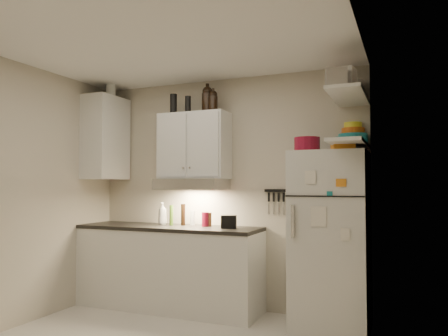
% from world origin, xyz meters
% --- Properties ---
extents(ceiling, '(3.20, 3.00, 0.02)m').
position_xyz_m(ceiling, '(0.00, 0.00, 2.61)').
color(ceiling, white).
rests_on(ceiling, ground).
extents(back_wall, '(3.20, 0.02, 2.60)m').
position_xyz_m(back_wall, '(0.00, 1.51, 1.30)').
color(back_wall, '#BEB6A2').
rests_on(back_wall, ground).
extents(left_wall, '(0.02, 3.00, 2.60)m').
position_xyz_m(left_wall, '(-1.61, 0.00, 1.30)').
color(left_wall, '#BEB6A2').
rests_on(left_wall, ground).
extents(right_wall, '(0.02, 3.00, 2.60)m').
position_xyz_m(right_wall, '(1.61, 0.00, 1.30)').
color(right_wall, '#BEB6A2').
rests_on(right_wall, ground).
extents(base_cabinet, '(2.10, 0.60, 0.88)m').
position_xyz_m(base_cabinet, '(-0.55, 1.20, 0.44)').
color(base_cabinet, silver).
rests_on(base_cabinet, floor).
extents(countertop, '(2.10, 0.62, 0.04)m').
position_xyz_m(countertop, '(-0.55, 1.20, 0.90)').
color(countertop, black).
rests_on(countertop, base_cabinet).
extents(upper_cabinet, '(0.80, 0.33, 0.75)m').
position_xyz_m(upper_cabinet, '(-0.30, 1.33, 1.83)').
color(upper_cabinet, silver).
rests_on(upper_cabinet, back_wall).
extents(side_cabinet, '(0.33, 0.55, 1.00)m').
position_xyz_m(side_cabinet, '(-1.44, 1.20, 1.95)').
color(side_cabinet, silver).
rests_on(side_cabinet, left_wall).
extents(range_hood, '(0.76, 0.46, 0.12)m').
position_xyz_m(range_hood, '(-0.30, 1.27, 1.39)').
color(range_hood, silver).
rests_on(range_hood, back_wall).
extents(fridge, '(0.70, 0.68, 1.70)m').
position_xyz_m(fridge, '(1.25, 1.16, 0.85)').
color(fridge, silver).
rests_on(fridge, floor).
extents(shelf_hi, '(0.30, 0.95, 0.03)m').
position_xyz_m(shelf_hi, '(1.45, 1.02, 2.20)').
color(shelf_hi, silver).
rests_on(shelf_hi, right_wall).
extents(shelf_lo, '(0.30, 0.95, 0.03)m').
position_xyz_m(shelf_lo, '(1.45, 1.02, 1.76)').
color(shelf_lo, silver).
rests_on(shelf_lo, right_wall).
extents(knife_strip, '(0.42, 0.02, 0.03)m').
position_xyz_m(knife_strip, '(0.70, 1.49, 1.32)').
color(knife_strip, black).
rests_on(knife_strip, back_wall).
extents(dutch_oven, '(0.25, 0.25, 0.14)m').
position_xyz_m(dutch_oven, '(1.04, 1.11, 1.77)').
color(dutch_oven, maroon).
rests_on(dutch_oven, fridge).
extents(book_stack, '(0.25, 0.28, 0.08)m').
position_xyz_m(book_stack, '(1.40, 0.98, 1.74)').
color(book_stack, orange).
rests_on(book_stack, fridge).
extents(spice_jar, '(0.07, 0.07, 0.11)m').
position_xyz_m(spice_jar, '(1.32, 1.04, 1.76)').
color(spice_jar, silver).
rests_on(spice_jar, fridge).
extents(stock_pot, '(0.35, 0.35, 0.21)m').
position_xyz_m(stock_pot, '(1.41, 1.40, 2.32)').
color(stock_pot, silver).
rests_on(stock_pot, shelf_hi).
extents(tin_a, '(0.23, 0.22, 0.21)m').
position_xyz_m(tin_a, '(1.41, 0.89, 2.32)').
color(tin_a, '#AAAAAD').
rests_on(tin_a, shelf_hi).
extents(tin_b, '(0.21, 0.21, 0.18)m').
position_xyz_m(tin_b, '(1.37, 0.75, 2.30)').
color(tin_b, '#AAAAAD').
rests_on(tin_b, shelf_hi).
extents(bowl_teal, '(0.29, 0.29, 0.11)m').
position_xyz_m(bowl_teal, '(1.44, 1.39, 1.83)').
color(bowl_teal, '#187B84').
rests_on(bowl_teal, shelf_lo).
extents(bowl_orange, '(0.23, 0.23, 0.07)m').
position_xyz_m(bowl_orange, '(1.43, 1.48, 1.92)').
color(bowl_orange, '#D55D14').
rests_on(bowl_orange, bowl_teal).
extents(bowl_yellow, '(0.18, 0.18, 0.06)m').
position_xyz_m(bowl_yellow, '(1.43, 1.48, 1.99)').
color(bowl_yellow, yellow).
rests_on(bowl_yellow, bowl_orange).
extents(plates, '(0.26, 0.26, 0.05)m').
position_xyz_m(plates, '(1.42, 1.08, 1.80)').
color(plates, '#187B84').
rests_on(plates, shelf_lo).
extents(growler_a, '(0.13, 0.13, 0.30)m').
position_xyz_m(growler_a, '(-0.12, 1.31, 2.35)').
color(growler_a, black).
rests_on(growler_a, upper_cabinet).
extents(growler_b, '(0.11, 0.11, 0.24)m').
position_xyz_m(growler_b, '(-0.04, 1.27, 2.32)').
color(growler_b, black).
rests_on(growler_b, upper_cabinet).
extents(thermos_a, '(0.07, 0.07, 0.19)m').
position_xyz_m(thermos_a, '(-0.36, 1.29, 2.30)').
color(thermos_a, black).
rests_on(thermos_a, upper_cabinet).
extents(thermos_b, '(0.08, 0.08, 0.23)m').
position_xyz_m(thermos_b, '(-0.54, 1.28, 2.32)').
color(thermos_b, black).
rests_on(thermos_b, upper_cabinet).
extents(side_jar, '(0.12, 0.12, 0.15)m').
position_xyz_m(side_jar, '(-1.36, 1.19, 2.53)').
color(side_jar, silver).
rests_on(side_jar, side_cabinet).
extents(soap_bottle, '(0.12, 0.12, 0.29)m').
position_xyz_m(soap_bottle, '(-0.69, 1.29, 1.06)').
color(soap_bottle, silver).
rests_on(soap_bottle, countertop).
extents(pepper_mill, '(0.06, 0.06, 0.15)m').
position_xyz_m(pepper_mill, '(-0.10, 1.32, 1.00)').
color(pepper_mill, brown).
rests_on(pepper_mill, countertop).
extents(oil_bottle, '(0.06, 0.06, 0.23)m').
position_xyz_m(oil_bottle, '(-0.56, 1.26, 1.04)').
color(oil_bottle, '#375816').
rests_on(oil_bottle, countertop).
extents(vinegar_bottle, '(0.07, 0.07, 0.25)m').
position_xyz_m(vinegar_bottle, '(-0.42, 1.30, 1.04)').
color(vinegar_bottle, black).
rests_on(vinegar_bottle, countertop).
extents(clear_bottle, '(0.06, 0.06, 0.17)m').
position_xyz_m(clear_bottle, '(-0.33, 1.36, 1.00)').
color(clear_bottle, silver).
rests_on(clear_bottle, countertop).
extents(red_jar, '(0.10, 0.10, 0.16)m').
position_xyz_m(red_jar, '(-0.14, 1.29, 1.00)').
color(red_jar, maroon).
rests_on(red_jar, countertop).
extents(caddy, '(0.19, 0.15, 0.14)m').
position_xyz_m(caddy, '(0.18, 1.21, 0.99)').
color(caddy, black).
rests_on(caddy, countertop).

